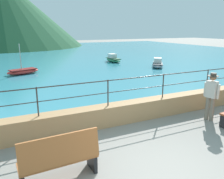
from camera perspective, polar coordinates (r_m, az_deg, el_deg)
name	(u,v)px	position (r m, az deg, el deg)	size (l,w,h in m)	color
ground_plane	(166,174)	(5.86, 13.14, -19.48)	(120.00, 120.00, 0.00)	gray
promenade_wall	(108,115)	(8.13, -0.97, -6.24)	(20.00, 0.56, 0.70)	tan
railing	(108,87)	(7.83, -1.00, 0.51)	(18.44, 0.04, 0.90)	#383330
lake_water	(28,56)	(29.88, -19.72, 7.67)	(64.00, 44.32, 0.06)	teal
hill_main	(0,11)	(48.09, -25.60, 16.95)	(28.57, 28.57, 12.54)	#1E4C2D
bench_main	(60,158)	(5.35, -12.67, -15.95)	(1.72, 0.62, 1.13)	#B76633
person_walking	(211,94)	(9.04, 23.05, -1.08)	(0.38, 0.55, 1.75)	slate
boat_0	(23,71)	(18.00, -20.87, 4.18)	(2.47, 1.62, 2.16)	red
boat_1	(158,64)	(20.25, 11.06, 6.14)	(2.05, 2.40, 0.76)	gray
boat_4	(113,59)	(23.12, 0.28, 7.44)	(0.97, 2.33, 0.76)	#338C59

